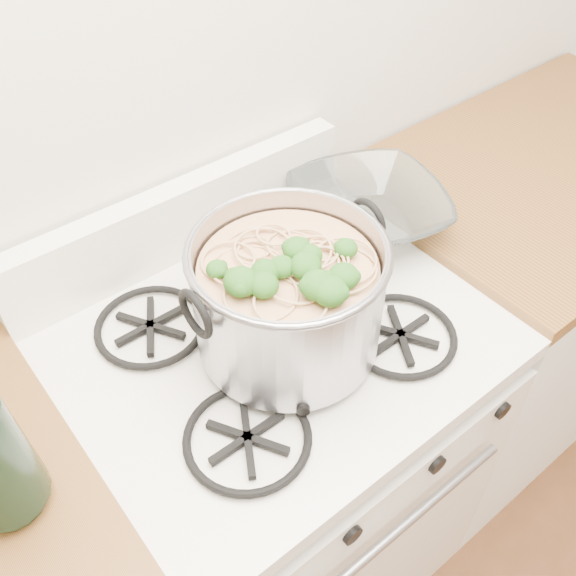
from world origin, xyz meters
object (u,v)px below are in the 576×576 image
at_px(stock_pot, 288,298).
at_px(glass_bowl, 366,217).
at_px(gas_range, 279,466).
at_px(spatula, 303,296).

height_order(stock_pot, glass_bowl, stock_pot).
bearing_deg(gas_range, glass_bowl, 19.04).
height_order(gas_range, spatula, spatula).
distance_m(spatula, glass_bowl, 0.27).
distance_m(gas_range, stock_pot, 0.59).
height_order(gas_range, stock_pot, stock_pot).
bearing_deg(spatula, stock_pot, -105.67).
height_order(stock_pot, spatula, stock_pot).
relative_size(spatula, glass_bowl, 2.43).
relative_size(gas_range, spatula, 2.98).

